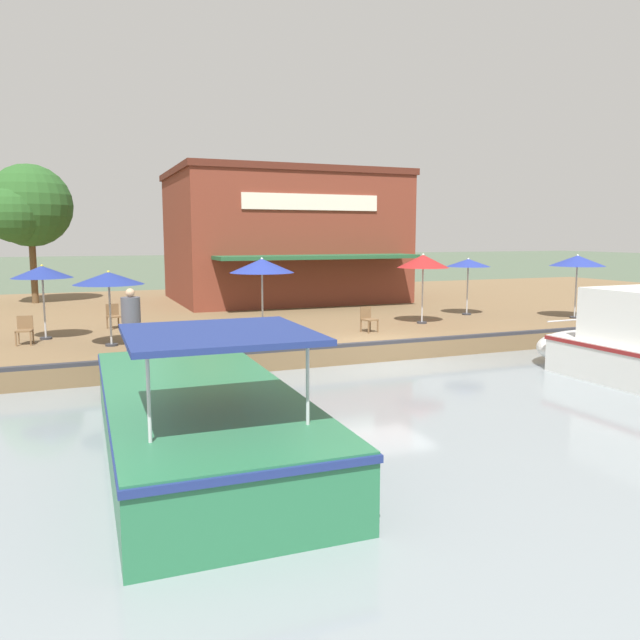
# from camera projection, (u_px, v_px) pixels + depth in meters

# --- Properties ---
(ground_plane) EXTENTS (220.00, 220.00, 0.00)m
(ground_plane) POSITION_uv_depth(u_px,v_px,m) (385.00, 364.00, 18.59)
(ground_plane) COLOR #4C5B47
(quay_deck) EXTENTS (22.00, 56.00, 0.60)m
(quay_deck) POSITION_uv_depth(u_px,v_px,m) (273.00, 313.00, 28.67)
(quay_deck) COLOR brown
(quay_deck) RESTS_ON ground
(quay_edge_fender) EXTENTS (0.20, 50.40, 0.10)m
(quay_edge_fender) POSITION_uv_depth(u_px,v_px,m) (384.00, 342.00, 18.60)
(quay_edge_fender) COLOR #2D2D33
(quay_edge_fender) RESTS_ON quay_deck
(waterfront_restaurant) EXTENTS (10.08, 10.84, 6.34)m
(waterfront_restaurant) POSITION_uv_depth(u_px,v_px,m) (283.00, 236.00, 31.43)
(waterfront_restaurant) COLOR brown
(waterfront_restaurant) RESTS_ON quay_deck
(patio_umbrella_far_corner) EXTENTS (2.08, 2.08, 2.50)m
(patio_umbrella_far_corner) POSITION_uv_depth(u_px,v_px,m) (577.00, 261.00, 24.19)
(patio_umbrella_far_corner) COLOR #B7B7B7
(patio_umbrella_far_corner) RESTS_ON quay_deck
(patio_umbrella_near_quay_edge) EXTENTS (1.77, 1.77, 2.32)m
(patio_umbrella_near_quay_edge) POSITION_uv_depth(u_px,v_px,m) (468.00, 263.00, 25.24)
(patio_umbrella_near_quay_edge) COLOR #B7B7B7
(patio_umbrella_near_quay_edge) RESTS_ON quay_deck
(patio_umbrella_mid_patio_right) EXTENTS (2.01, 2.01, 2.21)m
(patio_umbrella_mid_patio_right) POSITION_uv_depth(u_px,v_px,m) (109.00, 278.00, 18.06)
(patio_umbrella_mid_patio_right) COLOR #B7B7B7
(patio_umbrella_mid_patio_right) RESTS_ON quay_deck
(patio_umbrella_back_row) EXTENTS (2.12, 2.12, 2.50)m
(patio_umbrella_back_row) POSITION_uv_depth(u_px,v_px,m) (262.00, 266.00, 20.46)
(patio_umbrella_back_row) COLOR #B7B7B7
(patio_umbrella_back_row) RESTS_ON quay_deck
(patio_umbrella_by_entrance) EXTENTS (1.90, 1.90, 2.57)m
(patio_umbrella_by_entrance) POSITION_uv_depth(u_px,v_px,m) (423.00, 261.00, 22.71)
(patio_umbrella_by_entrance) COLOR #B7B7B7
(patio_umbrella_by_entrance) RESTS_ON quay_deck
(patio_umbrella_mid_patio_left) EXTENTS (1.81, 1.81, 2.33)m
(patio_umbrella_mid_patio_left) POSITION_uv_depth(u_px,v_px,m) (42.00, 272.00, 19.21)
(patio_umbrella_mid_patio_left) COLOR #B7B7B7
(patio_umbrella_mid_patio_left) RESTS_ON quay_deck
(cafe_chair_beside_entrance) EXTENTS (0.53, 0.53, 0.85)m
(cafe_chair_beside_entrance) POSITION_uv_depth(u_px,v_px,m) (368.00, 318.00, 20.90)
(cafe_chair_beside_entrance) COLOR brown
(cafe_chair_beside_entrance) RESTS_ON quay_deck
(cafe_chair_under_first_umbrella) EXTENTS (0.49, 0.49, 0.85)m
(cafe_chair_under_first_umbrella) POSITION_uv_depth(u_px,v_px,m) (25.00, 329.00, 18.50)
(cafe_chair_under_first_umbrella) COLOR brown
(cafe_chair_under_first_umbrella) RESTS_ON quay_deck
(cafe_chair_mid_patio) EXTENTS (0.55, 0.55, 0.85)m
(cafe_chair_mid_patio) POSITION_uv_depth(u_px,v_px,m) (114.00, 315.00, 21.72)
(cafe_chair_mid_patio) COLOR brown
(cafe_chair_mid_patio) RESTS_ON quay_deck
(person_mid_patio) EXTENTS (0.51, 0.51, 1.81)m
(person_mid_patio) POSITION_uv_depth(u_px,v_px,m) (131.00, 313.00, 16.85)
(person_mid_patio) COLOR #2D5193
(person_mid_patio) RESTS_ON quay_deck
(motorboat_second_along) EXTENTS (9.56, 3.24, 2.38)m
(motorboat_second_along) POSITION_uv_depth(u_px,v_px,m) (190.00, 403.00, 11.70)
(motorboat_second_along) COLOR #287047
(motorboat_second_along) RESTS_ON river_water
(tree_behind_restaurant) EXTENTS (4.07, 3.87, 6.56)m
(tree_behind_restaurant) POSITION_uv_depth(u_px,v_px,m) (26.00, 208.00, 29.15)
(tree_behind_restaurant) COLOR brown
(tree_behind_restaurant) RESTS_ON quay_deck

